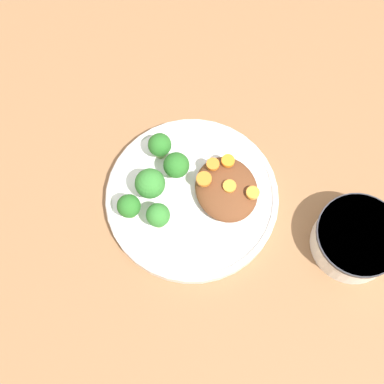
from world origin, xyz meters
name	(u,v)px	position (x,y,z in m)	size (l,w,h in m)	color
ground_plane	(192,200)	(0.00, 0.00, 0.00)	(4.00, 4.00, 0.00)	#8C603D
plate	(192,197)	(0.00, 0.00, 0.01)	(0.26, 0.26, 0.02)	white
dip_bowl	(356,239)	(0.14, 0.20, 0.03)	(0.12, 0.12, 0.06)	white
stew_mound	(226,189)	(0.01, 0.05, 0.03)	(0.11, 0.09, 0.03)	brown
broccoli_floret_0	(160,146)	(-0.08, -0.03, 0.05)	(0.04, 0.04, 0.05)	#759E51
broccoli_floret_1	(158,216)	(0.03, -0.06, 0.05)	(0.04, 0.04, 0.05)	#759E51
broccoli_floret_2	(150,184)	(-0.02, -0.06, 0.05)	(0.04, 0.04, 0.06)	#7FA85B
broccoli_floret_3	(176,166)	(-0.04, -0.01, 0.05)	(0.04, 0.04, 0.05)	#7FA85B
broccoli_floret_4	(129,205)	(0.00, -0.10, 0.05)	(0.03, 0.03, 0.05)	#7FA85B
carrot_slice_0	(204,179)	(-0.01, 0.02, 0.05)	(0.02, 0.02, 0.01)	orange
carrot_slice_1	(253,193)	(0.03, 0.08, 0.05)	(0.02, 0.02, 0.01)	orange
carrot_slice_2	(213,164)	(-0.03, 0.04, 0.05)	(0.02, 0.02, 0.01)	orange
carrot_slice_3	(229,186)	(0.01, 0.05, 0.05)	(0.02, 0.02, 0.00)	orange
carrot_slice_4	(228,161)	(-0.02, 0.06, 0.05)	(0.02, 0.02, 0.01)	orange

